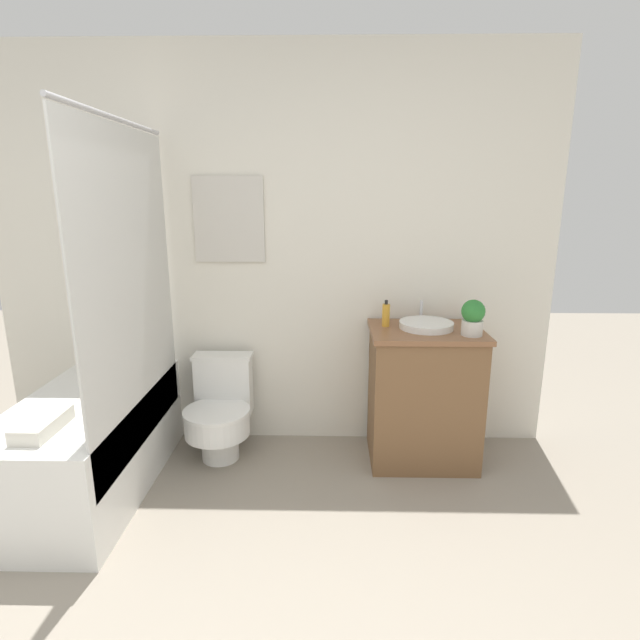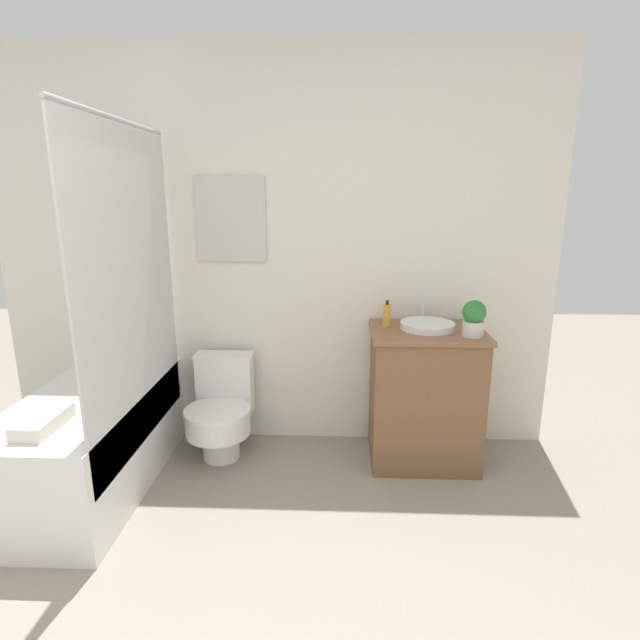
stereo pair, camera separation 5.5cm
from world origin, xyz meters
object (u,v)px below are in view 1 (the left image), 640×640
Objects in this scene: toilet at (220,411)px; sink at (426,325)px; potted_plant at (473,317)px; soap_bottle at (386,315)px.

sink reaches higher than toilet.
potted_plant is (0.23, -0.15, 0.09)m from sink.
potted_plant is at bearing -33.10° from sink.
sink is 0.25m from soap_bottle.
toilet is 1.38m from sink.
sink is 1.73× the size of potted_plant.
potted_plant reaches higher than soap_bottle.
potted_plant is (0.47, -0.19, 0.04)m from soap_bottle.
soap_bottle is at bearing 157.70° from potted_plant.
sink is at bearing 146.90° from potted_plant.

